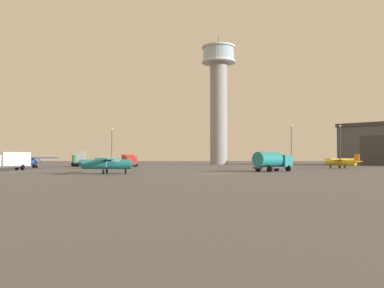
{
  "coord_description": "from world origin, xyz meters",
  "views": [
    {
      "loc": [
        -1.49,
        -53.0,
        2.16
      ],
      "look_at": [
        -3.58,
        15.64,
        4.5
      ],
      "focal_mm": 37.35,
      "sensor_mm": 36.0,
      "label": 1
    }
  ],
  "objects_px": {
    "airplane_yellow": "(342,162)",
    "car_silver": "(93,165)",
    "airplane_blue": "(30,161)",
    "light_post_north": "(291,142)",
    "airplane_teal": "(106,163)",
    "control_tower": "(219,92)",
    "truck_box_white": "(9,160)",
    "truck_box_red": "(129,160)",
    "truck_fuel_tanker_teal": "(272,161)",
    "light_post_west": "(340,142)",
    "truck_flatbed_green": "(79,161)",
    "light_post_east": "(112,144)"
  },
  "relations": [
    {
      "from": "airplane_yellow",
      "to": "truck_box_white",
      "type": "distance_m",
      "value": 62.55
    },
    {
      "from": "light_post_west",
      "to": "light_post_east",
      "type": "relative_size",
      "value": 0.97
    },
    {
      "from": "truck_box_white",
      "to": "car_silver",
      "type": "relative_size",
      "value": 1.55
    },
    {
      "from": "control_tower",
      "to": "airplane_yellow",
      "type": "bearing_deg",
      "value": -63.63
    },
    {
      "from": "car_silver",
      "to": "light_post_north",
      "type": "relative_size",
      "value": 0.45
    },
    {
      "from": "airplane_teal",
      "to": "truck_box_white",
      "type": "xyz_separation_m",
      "value": [
        -19.92,
        13.42,
        0.26
      ]
    },
    {
      "from": "control_tower",
      "to": "truck_fuel_tanker_teal",
      "type": "height_order",
      "value": "control_tower"
    },
    {
      "from": "light_post_east",
      "to": "truck_flatbed_green",
      "type": "bearing_deg",
      "value": -118.72
    },
    {
      "from": "control_tower",
      "to": "airplane_teal",
      "type": "relative_size",
      "value": 4.0
    },
    {
      "from": "light_post_west",
      "to": "truck_box_red",
      "type": "bearing_deg",
      "value": -177.74
    },
    {
      "from": "car_silver",
      "to": "airplane_blue",
      "type": "bearing_deg",
      "value": 168.16
    },
    {
      "from": "airplane_blue",
      "to": "truck_box_white",
      "type": "height_order",
      "value": "airplane_blue"
    },
    {
      "from": "airplane_yellow",
      "to": "light_post_east",
      "type": "xyz_separation_m",
      "value": [
        -52.33,
        24.21,
        4.53
      ]
    },
    {
      "from": "truck_box_red",
      "to": "truck_fuel_tanker_teal",
      "type": "relative_size",
      "value": 0.97
    },
    {
      "from": "airplane_yellow",
      "to": "light_post_west",
      "type": "bearing_deg",
      "value": -62.09
    },
    {
      "from": "airplane_blue",
      "to": "truck_fuel_tanker_teal",
      "type": "height_order",
      "value": "airplane_blue"
    },
    {
      "from": "airplane_yellow",
      "to": "truck_box_white",
      "type": "height_order",
      "value": "truck_box_white"
    },
    {
      "from": "airplane_blue",
      "to": "truck_box_white",
      "type": "bearing_deg",
      "value": -179.56
    },
    {
      "from": "airplane_yellow",
      "to": "airplane_teal",
      "type": "bearing_deg",
      "value": 80.46
    },
    {
      "from": "airplane_blue",
      "to": "truck_box_white",
      "type": "distance_m",
      "value": 13.64
    },
    {
      "from": "control_tower",
      "to": "truck_fuel_tanker_teal",
      "type": "xyz_separation_m",
      "value": [
        5.82,
        -65.54,
        -21.42
      ]
    },
    {
      "from": "airplane_yellow",
      "to": "truck_fuel_tanker_teal",
      "type": "height_order",
      "value": "truck_fuel_tanker_teal"
    },
    {
      "from": "airplane_yellow",
      "to": "truck_flatbed_green",
      "type": "bearing_deg",
      "value": 32.14
    },
    {
      "from": "truck_flatbed_green",
      "to": "truck_box_white",
      "type": "xyz_separation_m",
      "value": [
        -2.8,
        -28.89,
        0.36
      ]
    },
    {
      "from": "light_post_east",
      "to": "light_post_north",
      "type": "height_order",
      "value": "light_post_east"
    },
    {
      "from": "airplane_teal",
      "to": "airplane_yellow",
      "type": "bearing_deg",
      "value": 32.0
    },
    {
      "from": "truck_box_red",
      "to": "light_post_east",
      "type": "bearing_deg",
      "value": -175.68
    },
    {
      "from": "truck_fuel_tanker_teal",
      "to": "truck_flatbed_green",
      "type": "bearing_deg",
      "value": 100.23
    },
    {
      "from": "truck_box_red",
      "to": "truck_box_white",
      "type": "distance_m",
      "value": 29.74
    },
    {
      "from": "truck_flatbed_green",
      "to": "truck_box_red",
      "type": "distance_m",
      "value": 13.34
    },
    {
      "from": "truck_flatbed_green",
      "to": "light_post_north",
      "type": "distance_m",
      "value": 51.11
    },
    {
      "from": "light_post_east",
      "to": "car_silver",
      "type": "bearing_deg",
      "value": -85.14
    },
    {
      "from": "truck_box_red",
      "to": "light_post_west",
      "type": "height_order",
      "value": "light_post_west"
    },
    {
      "from": "truck_box_red",
      "to": "light_post_west",
      "type": "relative_size",
      "value": 0.67
    },
    {
      "from": "airplane_yellow",
      "to": "light_post_west",
      "type": "xyz_separation_m",
      "value": [
        3.95,
        12.32,
        4.39
      ]
    },
    {
      "from": "truck_box_white",
      "to": "light_post_north",
      "type": "bearing_deg",
      "value": 156.92
    },
    {
      "from": "control_tower",
      "to": "car_silver",
      "type": "bearing_deg",
      "value": -119.31
    },
    {
      "from": "truck_flatbed_green",
      "to": "light_post_west",
      "type": "height_order",
      "value": "light_post_west"
    },
    {
      "from": "light_post_north",
      "to": "light_post_west",
      "type": "bearing_deg",
      "value": -8.12
    },
    {
      "from": "control_tower",
      "to": "light_post_north",
      "type": "height_order",
      "value": "control_tower"
    },
    {
      "from": "truck_fuel_tanker_teal",
      "to": "control_tower",
      "type": "bearing_deg",
      "value": 54.37
    },
    {
      "from": "truck_fuel_tanker_teal",
      "to": "light_post_west",
      "type": "xyz_separation_m",
      "value": [
        21.16,
        31.4,
        4.04
      ]
    },
    {
      "from": "truck_box_white",
      "to": "car_silver",
      "type": "xyz_separation_m",
      "value": [
        10.62,
        13.11,
        -0.97
      ]
    },
    {
      "from": "car_silver",
      "to": "airplane_teal",
      "type": "bearing_deg",
      "value": -80.97
    },
    {
      "from": "truck_flatbed_green",
      "to": "light_post_west",
      "type": "relative_size",
      "value": 0.75
    },
    {
      "from": "truck_flatbed_green",
      "to": "light_post_east",
      "type": "height_order",
      "value": "light_post_east"
    },
    {
      "from": "airplane_teal",
      "to": "car_silver",
      "type": "distance_m",
      "value": 28.12
    },
    {
      "from": "airplane_yellow",
      "to": "car_silver",
      "type": "distance_m",
      "value": 50.15
    },
    {
      "from": "truck_fuel_tanker_teal",
      "to": "car_silver",
      "type": "bearing_deg",
      "value": 111.59
    },
    {
      "from": "truck_flatbed_green",
      "to": "truck_fuel_tanker_teal",
      "type": "height_order",
      "value": "truck_fuel_tanker_teal"
    }
  ]
}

